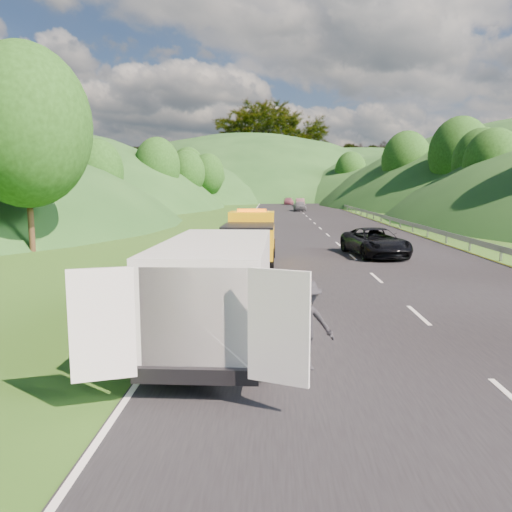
{
  "coord_description": "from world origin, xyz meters",
  "views": [
    {
      "loc": [
        -1.32,
        -16.4,
        3.79
      ],
      "look_at": [
        -1.88,
        1.2,
        1.3
      ],
      "focal_mm": 35.0,
      "sensor_mm": 36.0,
      "label": 1
    }
  ],
  "objects_px": {
    "white_van": "(218,287)",
    "woman": "(224,291)",
    "spare_tire": "(247,377)",
    "suitcase": "(170,282)",
    "child": "(223,304)",
    "tow_truck": "(250,238)",
    "worker": "(304,370)",
    "passing_suv": "(375,256)"
  },
  "relations": [
    {
      "from": "passing_suv",
      "to": "worker",
      "type": "bearing_deg",
      "value": -115.3
    },
    {
      "from": "spare_tire",
      "to": "white_van",
      "type": "bearing_deg",
      "value": 112.26
    },
    {
      "from": "worker",
      "to": "suitcase",
      "type": "relative_size",
      "value": 3.01
    },
    {
      "from": "child",
      "to": "worker",
      "type": "distance_m",
      "value": 6.22
    },
    {
      "from": "woman",
      "to": "suitcase",
      "type": "relative_size",
      "value": 2.51
    },
    {
      "from": "child",
      "to": "passing_suv",
      "type": "relative_size",
      "value": 0.17
    },
    {
      "from": "woman",
      "to": "worker",
      "type": "distance_m",
      "value": 8.1
    },
    {
      "from": "woman",
      "to": "white_van",
      "type": "bearing_deg",
      "value": 165.33
    },
    {
      "from": "tow_truck",
      "to": "spare_tire",
      "type": "xyz_separation_m",
      "value": [
        0.56,
        -14.5,
        -1.29
      ]
    },
    {
      "from": "spare_tire",
      "to": "passing_suv",
      "type": "relative_size",
      "value": 0.11
    },
    {
      "from": "worker",
      "to": "spare_tire",
      "type": "height_order",
      "value": "worker"
    },
    {
      "from": "white_van",
      "to": "woman",
      "type": "height_order",
      "value": "white_van"
    },
    {
      "from": "white_van",
      "to": "woman",
      "type": "relative_size",
      "value": 4.57
    },
    {
      "from": "woman",
      "to": "tow_truck",
      "type": "bearing_deg",
      "value": -24.82
    },
    {
      "from": "tow_truck",
      "to": "worker",
      "type": "height_order",
      "value": "tow_truck"
    },
    {
      "from": "white_van",
      "to": "tow_truck",
      "type": "bearing_deg",
      "value": 90.18
    },
    {
      "from": "woman",
      "to": "suitcase",
      "type": "bearing_deg",
      "value": 69.7
    },
    {
      "from": "woman",
      "to": "suitcase",
      "type": "xyz_separation_m",
      "value": [
        -1.98,
        0.05,
        0.32
      ]
    },
    {
      "from": "worker",
      "to": "spare_tire",
      "type": "relative_size",
      "value": 3.09
    },
    {
      "from": "child",
      "to": "worker",
      "type": "height_order",
      "value": "worker"
    },
    {
      "from": "woman",
      "to": "child",
      "type": "height_order",
      "value": "woman"
    },
    {
      "from": "white_van",
      "to": "suitcase",
      "type": "height_order",
      "value": "white_van"
    },
    {
      "from": "white_van",
      "to": "child",
      "type": "relative_size",
      "value": 7.84
    },
    {
      "from": "worker",
      "to": "suitcase",
      "type": "bearing_deg",
      "value": 105.37
    },
    {
      "from": "tow_truck",
      "to": "passing_suv",
      "type": "bearing_deg",
      "value": 24.68
    },
    {
      "from": "white_van",
      "to": "woman",
      "type": "xyz_separation_m",
      "value": [
        -0.44,
        6.23,
        -1.44
      ]
    },
    {
      "from": "white_van",
      "to": "worker",
      "type": "bearing_deg",
      "value": -36.42
    },
    {
      "from": "woman",
      "to": "worker",
      "type": "bearing_deg",
      "value": 178.47
    },
    {
      "from": "tow_truck",
      "to": "passing_suv",
      "type": "xyz_separation_m",
      "value": [
        6.61,
        2.89,
        -1.29
      ]
    },
    {
      "from": "tow_truck",
      "to": "woman",
      "type": "relative_size",
      "value": 3.9
    },
    {
      "from": "worker",
      "to": "passing_suv",
      "type": "relative_size",
      "value": 0.35
    },
    {
      "from": "child",
      "to": "woman",
      "type": "bearing_deg",
      "value": 109.79
    },
    {
      "from": "white_van",
      "to": "suitcase",
      "type": "relative_size",
      "value": 11.45
    },
    {
      "from": "worker",
      "to": "spare_tire",
      "type": "bearing_deg",
      "value": -174.14
    },
    {
      "from": "woman",
      "to": "passing_suv",
      "type": "relative_size",
      "value": 0.29
    },
    {
      "from": "tow_truck",
      "to": "suitcase",
      "type": "relative_size",
      "value": 9.77
    },
    {
      "from": "white_van",
      "to": "child",
      "type": "height_order",
      "value": "white_van"
    },
    {
      "from": "white_van",
      "to": "spare_tire",
      "type": "xyz_separation_m",
      "value": [
        0.79,
        -1.93,
        -1.44
      ]
    },
    {
      "from": "white_van",
      "to": "suitcase",
      "type": "xyz_separation_m",
      "value": [
        -2.42,
        6.28,
        -1.12
      ]
    },
    {
      "from": "worker",
      "to": "suitcase",
      "type": "height_order",
      "value": "worker"
    },
    {
      "from": "woman",
      "to": "child",
      "type": "xyz_separation_m",
      "value": [
        0.13,
        -1.94,
        0.0
      ]
    },
    {
      "from": "woman",
      "to": "child",
      "type": "relative_size",
      "value": 1.71
    }
  ]
}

